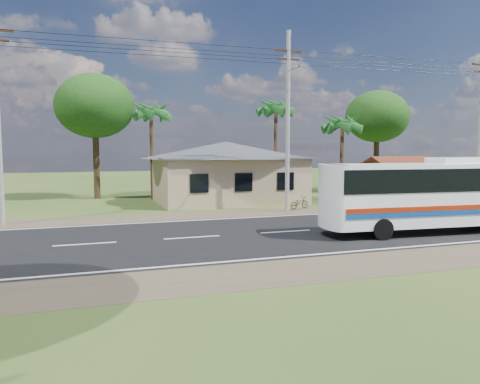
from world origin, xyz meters
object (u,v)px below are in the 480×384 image
object	(u,v)px
motorcycle	(299,203)
person	(439,193)
waiting_shed	(402,165)
coach_bus	(442,190)

from	to	relation	value
motorcycle	person	distance (m)	10.45
waiting_shed	person	bearing A→B (deg)	-49.35
waiting_shed	motorcycle	bearing A→B (deg)	-172.55
waiting_shed	coach_bus	distance (m)	12.37
waiting_shed	motorcycle	distance (m)	9.11
coach_bus	waiting_shed	bearing A→B (deg)	65.21
waiting_shed	coach_bus	size ratio (longest dim) A/B	0.45
waiting_shed	coach_bus	xyz separation A→B (m)	(-6.01, -10.79, -0.72)
waiting_shed	coach_bus	world-z (taller)	coach_bus
waiting_shed	person	distance (m)	3.21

